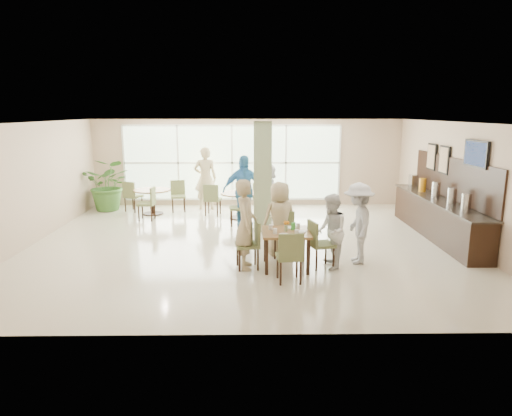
{
  "coord_description": "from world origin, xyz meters",
  "views": [
    {
      "loc": [
        0.07,
        -10.34,
        3.05
      ],
      "look_at": [
        0.2,
        -1.2,
        1.1
      ],
      "focal_mm": 32.0,
      "sensor_mm": 36.0,
      "label": 1
    }
  ],
  "objects_px": {
    "round_table_right": "(240,199)",
    "teen_far": "(280,219)",
    "round_table_left": "(152,195)",
    "potted_plant": "(109,185)",
    "teen_left": "(246,224)",
    "buffet_counter": "(438,215)",
    "main_table": "(286,236)",
    "teen_right": "(331,232)",
    "adult_b": "(268,191)",
    "teen_standing": "(358,223)",
    "adult_a": "(243,191)",
    "adult_standing": "(205,178)"
  },
  "relations": [
    {
      "from": "round_table_right",
      "to": "teen_far",
      "type": "distance_m",
      "value": 3.56
    },
    {
      "from": "main_table",
      "to": "round_table_left",
      "type": "relative_size",
      "value": 0.85
    },
    {
      "from": "buffet_counter",
      "to": "teen_right",
      "type": "relative_size",
      "value": 3.16
    },
    {
      "from": "round_table_left",
      "to": "round_table_right",
      "type": "distance_m",
      "value": 2.7
    },
    {
      "from": "potted_plant",
      "to": "teen_right",
      "type": "relative_size",
      "value": 1.09
    },
    {
      "from": "round_table_left",
      "to": "buffet_counter",
      "type": "xyz_separation_m",
      "value": [
        7.55,
        -2.65,
        -0.02
      ]
    },
    {
      "from": "potted_plant",
      "to": "adult_b",
      "type": "distance_m",
      "value": 5.06
    },
    {
      "from": "potted_plant",
      "to": "teen_right",
      "type": "bearing_deg",
      "value": -42.53
    },
    {
      "from": "adult_standing",
      "to": "adult_b",
      "type": "bearing_deg",
      "value": 141.2
    },
    {
      "from": "adult_b",
      "to": "adult_standing",
      "type": "distance_m",
      "value": 2.34
    },
    {
      "from": "adult_a",
      "to": "main_table",
      "type": "bearing_deg",
      "value": -85.64
    },
    {
      "from": "round_table_left",
      "to": "adult_b",
      "type": "xyz_separation_m",
      "value": [
        3.45,
        -0.64,
        0.22
      ]
    },
    {
      "from": "buffet_counter",
      "to": "teen_right",
      "type": "distance_m",
      "value": 3.79
    },
    {
      "from": "buffet_counter",
      "to": "adult_b",
      "type": "bearing_deg",
      "value": 153.86
    },
    {
      "from": "buffet_counter",
      "to": "main_table",
      "type": "bearing_deg",
      "value": -150.2
    },
    {
      "from": "teen_standing",
      "to": "potted_plant",
      "type": "bearing_deg",
      "value": -124.85
    },
    {
      "from": "teen_far",
      "to": "buffet_counter",
      "type": "bearing_deg",
      "value": 177.96
    },
    {
      "from": "buffet_counter",
      "to": "teen_far",
      "type": "relative_size",
      "value": 2.95
    },
    {
      "from": "buffet_counter",
      "to": "adult_b",
      "type": "height_order",
      "value": "buffet_counter"
    },
    {
      "from": "teen_right",
      "to": "teen_left",
      "type": "bearing_deg",
      "value": -89.7
    },
    {
      "from": "round_table_left",
      "to": "buffet_counter",
      "type": "bearing_deg",
      "value": -19.34
    },
    {
      "from": "teen_far",
      "to": "adult_a",
      "type": "distance_m",
      "value": 2.71
    },
    {
      "from": "teen_far",
      "to": "adult_standing",
      "type": "distance_m",
      "value": 5.13
    },
    {
      "from": "teen_left",
      "to": "buffet_counter",
      "type": "bearing_deg",
      "value": -67.03
    },
    {
      "from": "teen_left",
      "to": "teen_far",
      "type": "distance_m",
      "value": 1.12
    },
    {
      "from": "teen_right",
      "to": "adult_b",
      "type": "distance_m",
      "value": 4.4
    },
    {
      "from": "round_table_right",
      "to": "teen_standing",
      "type": "relative_size",
      "value": 0.67
    },
    {
      "from": "main_table",
      "to": "teen_right",
      "type": "distance_m",
      "value": 0.88
    },
    {
      "from": "potted_plant",
      "to": "adult_a",
      "type": "relative_size",
      "value": 0.85
    },
    {
      "from": "round_table_right",
      "to": "teen_far",
      "type": "xyz_separation_m",
      "value": [
        0.92,
        -3.44,
        0.22
      ]
    },
    {
      "from": "teen_right",
      "to": "potted_plant",
      "type": "bearing_deg",
      "value": -131.46
    },
    {
      "from": "potted_plant",
      "to": "teen_far",
      "type": "bearing_deg",
      "value": -42.43
    },
    {
      "from": "potted_plant",
      "to": "teen_right",
      "type": "distance_m",
      "value": 8.1
    },
    {
      "from": "adult_standing",
      "to": "potted_plant",
      "type": "bearing_deg",
      "value": -2.13
    },
    {
      "from": "teen_right",
      "to": "buffet_counter",
      "type": "bearing_deg",
      "value": 127.62
    },
    {
      "from": "main_table",
      "to": "round_table_left",
      "type": "xyz_separation_m",
      "value": [
        -3.63,
        4.89,
        -0.08
      ]
    },
    {
      "from": "potted_plant",
      "to": "round_table_left",
      "type": "bearing_deg",
      "value": -21.23
    },
    {
      "from": "teen_far",
      "to": "adult_standing",
      "type": "bearing_deg",
      "value": -87.73
    },
    {
      "from": "buffet_counter",
      "to": "adult_b",
      "type": "relative_size",
      "value": 2.97
    },
    {
      "from": "teen_far",
      "to": "adult_a",
      "type": "bearing_deg",
      "value": -93.64
    },
    {
      "from": "potted_plant",
      "to": "teen_far",
      "type": "relative_size",
      "value": 1.02
    },
    {
      "from": "teen_left",
      "to": "teen_right",
      "type": "relative_size",
      "value": 1.19
    },
    {
      "from": "potted_plant",
      "to": "teen_far",
      "type": "height_order",
      "value": "potted_plant"
    },
    {
      "from": "round_table_left",
      "to": "round_table_right",
      "type": "bearing_deg",
      "value": -12.57
    },
    {
      "from": "potted_plant",
      "to": "teen_left",
      "type": "distance_m",
      "value": 6.95
    },
    {
      "from": "buffet_counter",
      "to": "adult_a",
      "type": "xyz_separation_m",
      "value": [
        -4.8,
        1.21,
        0.4
      ]
    },
    {
      "from": "round_table_left",
      "to": "round_table_right",
      "type": "height_order",
      "value": "same"
    },
    {
      "from": "teen_right",
      "to": "adult_a",
      "type": "distance_m",
      "value": 3.89
    },
    {
      "from": "main_table",
      "to": "teen_left",
      "type": "distance_m",
      "value": 0.82
    },
    {
      "from": "main_table",
      "to": "teen_left",
      "type": "height_order",
      "value": "teen_left"
    }
  ]
}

